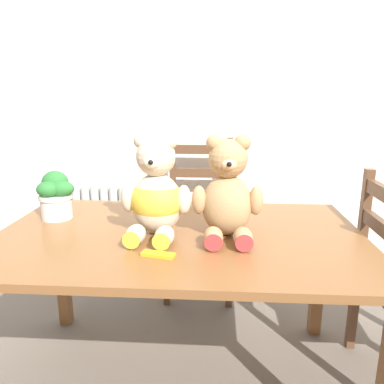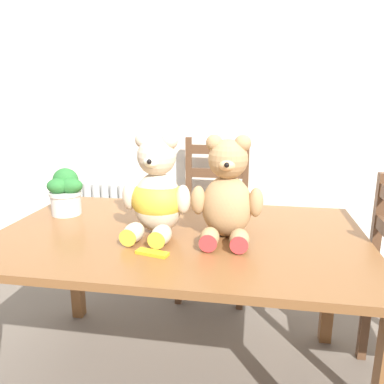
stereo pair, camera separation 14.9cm
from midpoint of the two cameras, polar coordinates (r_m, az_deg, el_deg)
name	(u,v)px [view 1 (the left image)]	position (r m, az deg, el deg)	size (l,w,h in m)	color
wall_back	(196,92)	(2.64, -1.11, 15.02)	(8.00, 0.04, 2.60)	silver
radiator	(106,233)	(2.87, -14.41, -6.08)	(0.76, 0.10, 0.64)	beige
dining_table	(179,252)	(1.58, -4.66, -9.12)	(1.50, 0.94, 0.72)	brown
wooden_chair_behind	(200,219)	(2.47, -0.53, -4.11)	(0.43, 0.43, 1.01)	brown
teddy_bear_left	(156,195)	(1.50, -8.30, -0.47)	(0.29, 0.30, 0.41)	beige
teddy_bear_right	(227,194)	(1.46, 2.55, -0.31)	(0.28, 0.28, 0.41)	tan
potted_plant	(56,195)	(1.84, -22.29, -0.43)	(0.16, 0.16, 0.22)	beige
chocolate_bar	(158,255)	(1.34, -8.38, -9.48)	(0.12, 0.04, 0.01)	gold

